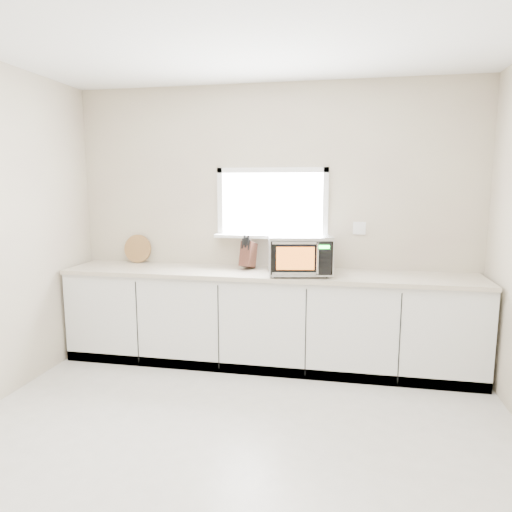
# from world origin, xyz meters

# --- Properties ---
(ground) EXTENTS (4.00, 4.00, 0.00)m
(ground) POSITION_xyz_m (0.00, 0.00, 0.00)
(ground) COLOR beige
(ground) RESTS_ON ground
(back_wall) EXTENTS (4.00, 0.17, 2.70)m
(back_wall) POSITION_xyz_m (0.00, 2.00, 1.36)
(back_wall) COLOR beige
(back_wall) RESTS_ON ground
(cabinets) EXTENTS (3.92, 0.60, 0.88)m
(cabinets) POSITION_xyz_m (0.00, 1.70, 0.44)
(cabinets) COLOR silver
(cabinets) RESTS_ON ground
(countertop) EXTENTS (3.92, 0.64, 0.04)m
(countertop) POSITION_xyz_m (0.00, 1.69, 0.90)
(countertop) COLOR beige
(countertop) RESTS_ON cabinets
(microwave) EXTENTS (0.63, 0.53, 0.36)m
(microwave) POSITION_xyz_m (0.32, 1.61, 1.11)
(microwave) COLOR black
(microwave) RESTS_ON countertop
(knife_block) EXTENTS (0.15, 0.25, 0.34)m
(knife_block) POSITION_xyz_m (-0.20, 1.80, 1.06)
(knife_block) COLOR #4E281C
(knife_block) RESTS_ON countertop
(cutting_board) EXTENTS (0.30, 0.07, 0.29)m
(cutting_board) POSITION_xyz_m (-1.42, 1.94, 1.07)
(cutting_board) COLOR #A07C3E
(cutting_board) RESTS_ON countertop
(coffee_grinder) EXTENTS (0.14, 0.14, 0.22)m
(coffee_grinder) POSITION_xyz_m (0.38, 1.76, 1.03)
(coffee_grinder) COLOR #B9BCC1
(coffee_grinder) RESTS_ON countertop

